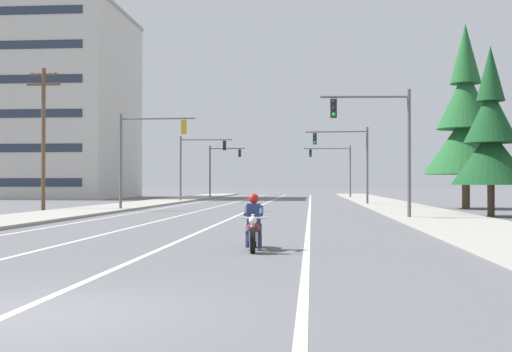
{
  "coord_description": "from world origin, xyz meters",
  "views": [
    {
      "loc": [
        3.71,
        -8.38,
        1.73
      ],
      "look_at": [
        0.89,
        25.28,
        2.11
      ],
      "focal_mm": 46.39,
      "sensor_mm": 36.0,
      "label": 1
    }
  ],
  "objects_px": {
    "conifer_tree_right_verge_far": "(466,124)",
    "motorcycle_with_rider": "(254,227)",
    "apartment_building_far_left_block": "(38,105)",
    "traffic_signal_far_right": "(336,163)",
    "traffic_signal_near_left": "(142,146)",
    "conifer_tree_right_verge_near": "(491,138)",
    "utility_pole_left_near": "(43,134)",
    "traffic_signal_mid_right": "(349,154)",
    "traffic_signal_mid_left": "(196,158)",
    "traffic_signal_far_left": "(220,164)",
    "traffic_signal_near_right": "(384,134)"
  },
  "relations": [
    {
      "from": "conifer_tree_right_verge_far",
      "to": "motorcycle_with_rider",
      "type": "bearing_deg",
      "value": -112.47
    },
    {
      "from": "motorcycle_with_rider",
      "to": "apartment_building_far_left_block",
      "type": "height_order",
      "value": "apartment_building_far_left_block"
    },
    {
      "from": "traffic_signal_far_right",
      "to": "conifer_tree_right_verge_far",
      "type": "distance_m",
      "value": 32.83
    },
    {
      "from": "traffic_signal_near_left",
      "to": "conifer_tree_right_verge_near",
      "type": "distance_m",
      "value": 20.96
    },
    {
      "from": "utility_pole_left_near",
      "to": "motorcycle_with_rider",
      "type": "bearing_deg",
      "value": -56.94
    },
    {
      "from": "utility_pole_left_near",
      "to": "apartment_building_far_left_block",
      "type": "bearing_deg",
      "value": 113.62
    },
    {
      "from": "traffic_signal_mid_right",
      "to": "traffic_signal_mid_left",
      "type": "relative_size",
      "value": 1.0
    },
    {
      "from": "traffic_signal_near_left",
      "to": "conifer_tree_right_verge_far",
      "type": "bearing_deg",
      "value": 12.89
    },
    {
      "from": "traffic_signal_near_left",
      "to": "conifer_tree_right_verge_far",
      "type": "height_order",
      "value": "conifer_tree_right_verge_far"
    },
    {
      "from": "conifer_tree_right_verge_near",
      "to": "conifer_tree_right_verge_far",
      "type": "relative_size",
      "value": 0.7
    },
    {
      "from": "traffic_signal_mid_left",
      "to": "utility_pole_left_near",
      "type": "relative_size",
      "value": 0.68
    },
    {
      "from": "traffic_signal_mid_right",
      "to": "traffic_signal_far_right",
      "type": "distance_m",
      "value": 25.22
    },
    {
      "from": "motorcycle_with_rider",
      "to": "traffic_signal_mid_left",
      "type": "relative_size",
      "value": 0.35
    },
    {
      "from": "traffic_signal_far_right",
      "to": "apartment_building_far_left_block",
      "type": "bearing_deg",
      "value": -178.5
    },
    {
      "from": "motorcycle_with_rider",
      "to": "traffic_signal_far_left",
      "type": "height_order",
      "value": "traffic_signal_far_left"
    },
    {
      "from": "motorcycle_with_rider",
      "to": "conifer_tree_right_verge_near",
      "type": "bearing_deg",
      "value": 59.2
    },
    {
      "from": "traffic_signal_mid_left",
      "to": "conifer_tree_right_verge_far",
      "type": "bearing_deg",
      "value": -35.63
    },
    {
      "from": "motorcycle_with_rider",
      "to": "conifer_tree_right_verge_far",
      "type": "bearing_deg",
      "value": 67.53
    },
    {
      "from": "traffic_signal_mid_left",
      "to": "traffic_signal_near_right",
      "type": "bearing_deg",
      "value": -64.36
    },
    {
      "from": "traffic_signal_near_right",
      "to": "traffic_signal_far_left",
      "type": "xyz_separation_m",
      "value": [
        -14.18,
        45.59,
        -0.0
      ]
    },
    {
      "from": "traffic_signal_far_left",
      "to": "apartment_building_far_left_block",
      "type": "height_order",
      "value": "apartment_building_far_left_block"
    },
    {
      "from": "traffic_signal_near_right",
      "to": "traffic_signal_far_left",
      "type": "distance_m",
      "value": 47.74
    },
    {
      "from": "motorcycle_with_rider",
      "to": "traffic_signal_mid_left",
      "type": "distance_m",
      "value": 45.54
    },
    {
      "from": "utility_pole_left_near",
      "to": "conifer_tree_right_verge_near",
      "type": "height_order",
      "value": "utility_pole_left_near"
    },
    {
      "from": "traffic_signal_near_left",
      "to": "traffic_signal_far_left",
      "type": "bearing_deg",
      "value": 90.01
    },
    {
      "from": "traffic_signal_near_left",
      "to": "traffic_signal_mid_left",
      "type": "distance_m",
      "value": 20.22
    },
    {
      "from": "traffic_signal_far_right",
      "to": "conifer_tree_right_verge_near",
      "type": "xyz_separation_m",
      "value": [
        6.36,
        -42.86,
        -0.05
      ]
    },
    {
      "from": "conifer_tree_right_verge_near",
      "to": "traffic_signal_mid_left",
      "type": "bearing_deg",
      "value": 127.48
    },
    {
      "from": "traffic_signal_mid_left",
      "to": "utility_pole_left_near",
      "type": "distance_m",
      "value": 21.26
    },
    {
      "from": "traffic_signal_near_left",
      "to": "traffic_signal_mid_right",
      "type": "relative_size",
      "value": 1.0
    },
    {
      "from": "motorcycle_with_rider",
      "to": "traffic_signal_mid_left",
      "type": "height_order",
      "value": "traffic_signal_mid_left"
    },
    {
      "from": "traffic_signal_far_right",
      "to": "traffic_signal_far_left",
      "type": "relative_size",
      "value": 1.0
    },
    {
      "from": "traffic_signal_near_right",
      "to": "traffic_signal_far_right",
      "type": "xyz_separation_m",
      "value": [
        -0.49,
        46.34,
        0.08
      ]
    },
    {
      "from": "apartment_building_far_left_block",
      "to": "motorcycle_with_rider",
      "type": "bearing_deg",
      "value": -62.38
    },
    {
      "from": "traffic_signal_near_right",
      "to": "apartment_building_far_left_block",
      "type": "height_order",
      "value": "apartment_building_far_left_block"
    },
    {
      "from": "traffic_signal_near_left",
      "to": "conifer_tree_right_verge_near",
      "type": "relative_size",
      "value": 0.7
    },
    {
      "from": "utility_pole_left_near",
      "to": "traffic_signal_near_left",
      "type": "bearing_deg",
      "value": 0.51
    },
    {
      "from": "traffic_signal_near_right",
      "to": "traffic_signal_near_left",
      "type": "height_order",
      "value": "same"
    },
    {
      "from": "utility_pole_left_near",
      "to": "traffic_signal_near_right",
      "type": "bearing_deg",
      "value": -24.75
    },
    {
      "from": "traffic_signal_near_left",
      "to": "traffic_signal_far_left",
      "type": "distance_m",
      "value": 36.02
    },
    {
      "from": "traffic_signal_far_left",
      "to": "utility_pole_left_near",
      "type": "height_order",
      "value": "utility_pole_left_near"
    },
    {
      "from": "motorcycle_with_rider",
      "to": "apartment_building_far_left_block",
      "type": "relative_size",
      "value": 0.1
    },
    {
      "from": "motorcycle_with_rider",
      "to": "traffic_signal_far_right",
      "type": "bearing_deg",
      "value": 85.84
    },
    {
      "from": "traffic_signal_near_left",
      "to": "traffic_signal_mid_left",
      "type": "bearing_deg",
      "value": 90.35
    },
    {
      "from": "traffic_signal_near_left",
      "to": "traffic_signal_far_right",
      "type": "relative_size",
      "value": 1.0
    },
    {
      "from": "traffic_signal_mid_right",
      "to": "utility_pole_left_near",
      "type": "bearing_deg",
      "value": -150.15
    },
    {
      "from": "traffic_signal_near_right",
      "to": "apartment_building_far_left_block",
      "type": "xyz_separation_m",
      "value": [
        -36.33,
        45.4,
        7.17
      ]
    },
    {
      "from": "traffic_signal_near_left",
      "to": "traffic_signal_mid_left",
      "type": "height_order",
      "value": "same"
    },
    {
      "from": "traffic_signal_mid_left",
      "to": "apartment_building_far_left_block",
      "type": "bearing_deg",
      "value": 144.68
    },
    {
      "from": "traffic_signal_far_right",
      "to": "utility_pole_left_near",
      "type": "height_order",
      "value": "utility_pole_left_near"
    }
  ]
}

